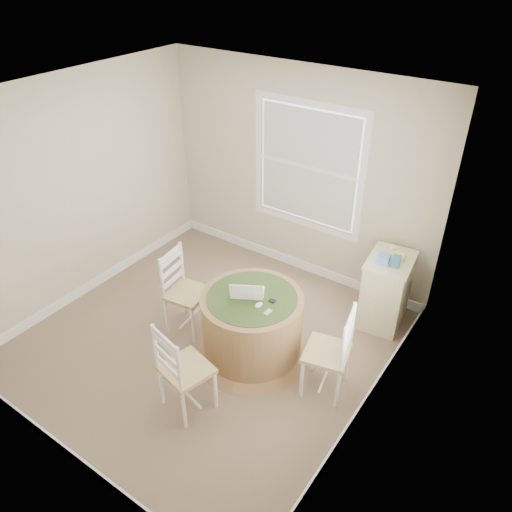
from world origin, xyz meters
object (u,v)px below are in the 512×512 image
Objects in this scene: round_table at (252,324)px; chair_left at (187,293)px; corner_chest at (385,291)px; chair_right at (327,352)px; laptop at (247,293)px; chair_near at (186,369)px.

chair_left reaches higher than round_table.
chair_left reaches higher than corner_chest.
chair_right is (0.85, 0.00, 0.07)m from round_table.
corner_chest is at bearing -60.01° from chair_left.
laptop is at bearing -93.17° from chair_left.
round_table is 2.89× the size of laptop.
chair_left and chair_right have the same top height.
laptop is (-0.91, 0.00, 0.29)m from chair_right.
round_table is 0.91m from chair_near.
chair_near is at bearing -121.51° from corner_chest.
chair_left is 1.12m from chair_near.
corner_chest is (0.99, 2.19, -0.06)m from chair_near.
chair_left is 1.67m from chair_right.
chair_right is at bearing -99.73° from corner_chest.
round_table is at bearing -102.93° from chair_right.
laptop reaches higher than chair_right.
laptop is at bearing -77.62° from chair_near.
corner_chest reaches higher than round_table.
chair_near is 1.14× the size of corner_chest.
chair_right is 2.26× the size of laptop.
laptop is (0.02, 0.91, 0.29)m from chair_near.
laptop reaches higher than chair_left.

